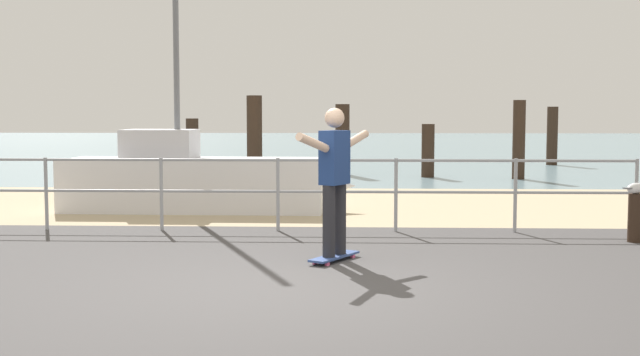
# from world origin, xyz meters

# --- Properties ---
(ground_plane) EXTENTS (24.00, 10.00, 0.04)m
(ground_plane) POSITION_xyz_m (0.00, -1.00, 0.00)
(ground_plane) COLOR #474444
(ground_plane) RESTS_ON ground
(beach_strip) EXTENTS (24.00, 6.00, 0.04)m
(beach_strip) POSITION_xyz_m (0.00, 7.00, 0.00)
(beach_strip) COLOR tan
(beach_strip) RESTS_ON ground
(sea_surface) EXTENTS (72.00, 50.00, 0.04)m
(sea_surface) POSITION_xyz_m (0.00, 35.00, 0.00)
(sea_surface) COLOR #75939E
(sea_surface) RESTS_ON ground
(railing_fence) EXTENTS (13.29, 0.05, 1.05)m
(railing_fence) POSITION_xyz_m (-2.12, 3.60, 0.70)
(railing_fence) COLOR #9EA0A5
(railing_fence) RESTS_ON ground
(sailboat) EXTENTS (4.97, 1.47, 5.88)m
(sailboat) POSITION_xyz_m (-1.95, 5.97, 0.53)
(sailboat) COLOR silver
(sailboat) RESTS_ON ground
(skateboard) EXTENTS (0.57, 0.79, 0.08)m
(skateboard) POSITION_xyz_m (0.38, 1.33, 0.07)
(skateboard) COLOR #334C8C
(skateboard) RESTS_ON ground
(skateboarder) EXTENTS (0.80, 1.30, 1.65)m
(skateboarder) POSITION_xyz_m (0.38, 1.33, 1.02)
(skateboarder) COLOR #26262B
(skateboarder) RESTS_ON skateboard
(bollard_short) EXTENTS (0.18, 0.18, 0.65)m
(bollard_short) POSITION_xyz_m (4.21, 2.81, 0.32)
(bollard_short) COLOR #332319
(bollard_short) RESTS_ON ground
(seagull) EXTENTS (0.42, 0.32, 0.18)m
(seagull) POSITION_xyz_m (4.23, 2.82, 0.72)
(seagull) COLOR white
(seagull) RESTS_ON bollard_short
(groyne_post_0) EXTENTS (0.37, 0.37, 1.53)m
(groyne_post_0) POSITION_xyz_m (-4.16, 15.86, 0.76)
(groyne_post_0) COLOR #332319
(groyne_post_0) RESTS_ON ground
(groyne_post_1) EXTENTS (0.39, 0.39, 2.13)m
(groyne_post_1) POSITION_xyz_m (-1.92, 12.75, 1.06)
(groyne_post_1) COLOR #332319
(groyne_post_1) RESTS_ON ground
(groyne_post_2) EXTENTS (0.38, 0.38, 1.92)m
(groyne_post_2) POSITION_xyz_m (0.31, 13.99, 0.96)
(groyne_post_2) COLOR #332319
(groyne_post_2) RESTS_ON ground
(groyne_post_3) EXTENTS (0.33, 0.33, 1.40)m
(groyne_post_3) POSITION_xyz_m (2.54, 13.24, 0.70)
(groyne_post_3) COLOR #332319
(groyne_post_3) RESTS_ON ground
(groyne_post_4) EXTENTS (0.31, 0.31, 2.01)m
(groyne_post_4) POSITION_xyz_m (4.77, 12.75, 1.00)
(groyne_post_4) COLOR #332319
(groyne_post_4) RESTS_ON ground
(groyne_post_5) EXTENTS (0.35, 0.35, 1.89)m
(groyne_post_5) POSITION_xyz_m (7.01, 18.39, 0.95)
(groyne_post_5) COLOR #332319
(groyne_post_5) RESTS_ON ground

